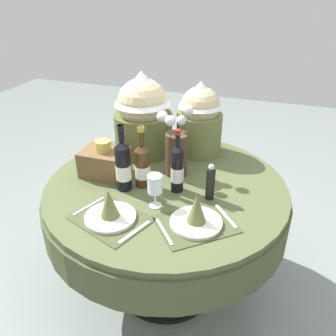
{
  "coord_description": "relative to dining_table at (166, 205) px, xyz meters",
  "views": [
    {
      "loc": [
        0.52,
        -1.53,
        1.77
      ],
      "look_at": [
        0.0,
        0.03,
        0.85
      ],
      "focal_mm": 37.22,
      "sensor_mm": 36.0,
      "label": 1
    }
  ],
  "objects": [
    {
      "name": "ground",
      "position": [
        0.0,
        0.0,
        -0.63
      ],
      "size": [
        8.0,
        8.0,
        0.0
      ],
      "primitive_type": "plane",
      "color": "gray"
    },
    {
      "name": "dining_table",
      "position": [
        0.0,
        0.0,
        0.0
      ],
      "size": [
        1.33,
        1.33,
        0.77
      ],
      "color": "#4C5633",
      "rests_on": "ground"
    },
    {
      "name": "place_setting_left",
      "position": [
        -0.15,
        -0.38,
        0.19
      ],
      "size": [
        0.41,
        0.36,
        0.16
      ],
      "color": "#41492B",
      "rests_on": "dining_table"
    },
    {
      "name": "place_setting_right",
      "position": [
        0.24,
        -0.29,
        0.19
      ],
      "size": [
        0.43,
        0.42,
        0.16
      ],
      "color": "#41492B",
      "rests_on": "dining_table"
    },
    {
      "name": "flower_vase",
      "position": [
        0.02,
        0.13,
        0.3
      ],
      "size": [
        0.2,
        0.15,
        0.4
      ],
      "color": "#47331E",
      "rests_on": "dining_table"
    },
    {
      "name": "wine_bottle_left",
      "position": [
        -0.11,
        -0.05,
        0.26
      ],
      "size": [
        0.08,
        0.08,
        0.34
      ],
      "color": "#422814",
      "rests_on": "dining_table"
    },
    {
      "name": "wine_bottle_centre",
      "position": [
        -0.19,
        -0.11,
        0.28
      ],
      "size": [
        0.08,
        0.08,
        0.36
      ],
      "color": "black",
      "rests_on": "dining_table"
    },
    {
      "name": "wine_bottle_right",
      "position": [
        0.08,
        -0.04,
        0.27
      ],
      "size": [
        0.07,
        0.07,
        0.34
      ],
      "color": "black",
      "rests_on": "dining_table"
    },
    {
      "name": "wine_glass_right",
      "position": [
        0.02,
        -0.21,
        0.26
      ],
      "size": [
        0.07,
        0.07,
        0.17
      ],
      "color": "silver",
      "rests_on": "dining_table"
    },
    {
      "name": "pepper_mill",
      "position": [
        0.25,
        -0.06,
        0.23
      ],
      "size": [
        0.04,
        0.04,
        0.2
      ],
      "color": "black",
      "rests_on": "dining_table"
    },
    {
      "name": "gift_tub_back_left",
      "position": [
        -0.26,
        0.33,
        0.41
      ],
      "size": [
        0.36,
        0.36,
        0.51
      ],
      "color": "#566033",
      "rests_on": "dining_table"
    },
    {
      "name": "gift_tub_back_centre",
      "position": [
        0.07,
        0.44,
        0.38
      ],
      "size": [
        0.28,
        0.28,
        0.46
      ],
      "color": "olive",
      "rests_on": "dining_table"
    },
    {
      "name": "woven_basket_side_left",
      "position": [
        -0.36,
        -0.01,
        0.22
      ],
      "size": [
        0.25,
        0.19,
        0.21
      ],
      "color": "brown",
      "rests_on": "dining_table"
    }
  ]
}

